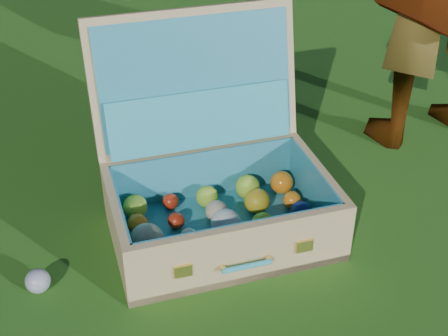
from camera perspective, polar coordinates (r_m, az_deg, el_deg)
ground at (r=1.66m, az=5.53°, el=-9.43°), size 60.00×60.00×0.00m
stray_ball at (r=1.65m, az=-16.66°, el=-9.87°), size 0.06×0.06×0.06m
suitcase at (r=1.73m, az=-1.03°, el=-0.52°), size 0.75×0.71×0.56m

